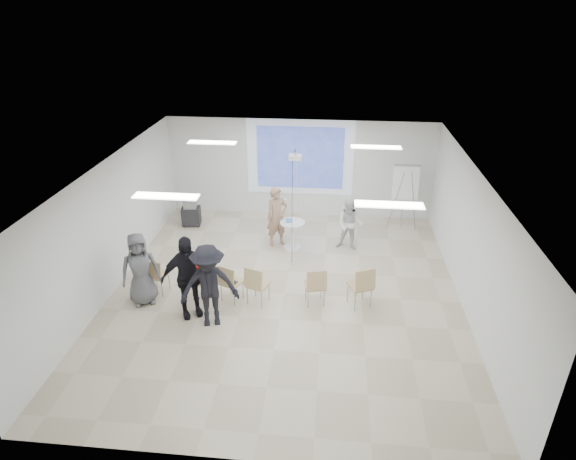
# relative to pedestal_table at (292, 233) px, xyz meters

# --- Properties ---
(floor) EXTENTS (8.00, 9.00, 0.10)m
(floor) POSITION_rel_pedestal_table_xyz_m (0.02, -2.21, -0.51)
(floor) COLOR beige
(floor) RESTS_ON ground
(ceiling) EXTENTS (8.00, 9.00, 0.10)m
(ceiling) POSITION_rel_pedestal_table_xyz_m (0.02, -2.21, 2.59)
(ceiling) COLOR white
(ceiling) RESTS_ON wall_back
(wall_back) EXTENTS (8.00, 0.10, 3.00)m
(wall_back) POSITION_rel_pedestal_table_xyz_m (0.02, 2.34, 1.04)
(wall_back) COLOR silver
(wall_back) RESTS_ON floor
(wall_left) EXTENTS (0.10, 9.00, 3.00)m
(wall_left) POSITION_rel_pedestal_table_xyz_m (-4.03, -2.21, 1.04)
(wall_left) COLOR silver
(wall_left) RESTS_ON floor
(wall_right) EXTENTS (0.10, 9.00, 3.00)m
(wall_right) POSITION_rel_pedestal_table_xyz_m (4.07, -2.21, 1.04)
(wall_right) COLOR silver
(wall_right) RESTS_ON floor
(projection_halo) EXTENTS (3.20, 0.01, 2.30)m
(projection_halo) POSITION_rel_pedestal_table_xyz_m (0.02, 2.27, 1.39)
(projection_halo) COLOR silver
(projection_halo) RESTS_ON wall_back
(projection_image) EXTENTS (2.60, 0.01, 1.90)m
(projection_image) POSITION_rel_pedestal_table_xyz_m (0.02, 2.26, 1.39)
(projection_image) COLOR #3348AD
(projection_image) RESTS_ON wall_back
(pedestal_table) EXTENTS (0.79, 0.79, 0.82)m
(pedestal_table) POSITION_rel_pedestal_table_xyz_m (0.00, 0.00, 0.00)
(pedestal_table) COLOR white
(pedestal_table) RESTS_ON floor
(player_left) EXTENTS (0.83, 0.74, 1.89)m
(player_left) POSITION_rel_pedestal_table_xyz_m (-0.44, 0.20, 0.49)
(player_left) COLOR #A67E65
(player_left) RESTS_ON floor
(player_right) EXTENTS (0.90, 0.78, 1.62)m
(player_right) POSITION_rel_pedestal_table_xyz_m (1.53, 0.14, 0.36)
(player_right) COLOR white
(player_right) RESTS_ON floor
(controller_left) EXTENTS (0.10, 0.13, 0.04)m
(controller_left) POSITION_rel_pedestal_table_xyz_m (-0.26, 0.45, 0.79)
(controller_left) COLOR white
(controller_left) RESTS_ON player_left
(controller_right) EXTENTS (0.07, 0.13, 0.04)m
(controller_right) POSITION_rel_pedestal_table_xyz_m (1.35, 0.39, 0.64)
(controller_right) COLOR silver
(controller_right) RESTS_ON player_right
(chair_far_left) EXTENTS (0.49, 0.52, 0.91)m
(chair_far_left) POSITION_rel_pedestal_table_xyz_m (-2.90, -2.52, 0.08)
(chair_far_left) COLOR tan
(chair_far_left) RESTS_ON floor
(chair_left_mid) EXTENTS (0.46, 0.48, 0.79)m
(chair_left_mid) POSITION_rel_pedestal_table_xyz_m (-1.82, -2.57, 0.01)
(chair_left_mid) COLOR tan
(chair_left_mid) RESTS_ON floor
(chair_left_inner) EXTENTS (0.58, 0.60, 0.92)m
(chair_left_inner) POSITION_rel_pedestal_table_xyz_m (-1.16, -2.64, 0.09)
(chair_left_inner) COLOR tan
(chair_left_inner) RESTS_ON floor
(chair_center) EXTENTS (0.58, 0.60, 0.95)m
(chair_center) POSITION_rel_pedestal_table_xyz_m (-0.56, -2.69, 0.10)
(chair_center) COLOR tan
(chair_center) RESTS_ON floor
(chair_right_inner) EXTENTS (0.53, 0.56, 0.94)m
(chair_right_inner) POSITION_rel_pedestal_table_xyz_m (0.75, -2.61, 0.10)
(chair_right_inner) COLOR tan
(chair_right_inner) RESTS_ON floor
(chair_right_far) EXTENTS (0.64, 0.65, 1.01)m
(chair_right_far) POSITION_rel_pedestal_table_xyz_m (1.76, -2.58, 0.14)
(chair_right_far) COLOR tan
(chair_right_far) RESTS_ON floor
(red_jacket) EXTENTS (0.44, 0.20, 0.41)m
(red_jacket) POSITION_rel_pedestal_table_xyz_m (-1.84, -2.72, 0.26)
(red_jacket) COLOR #A01813
(red_jacket) RESTS_ON chair_left_mid
(laptop) EXTENTS (0.41, 0.36, 0.03)m
(laptop) POSITION_rel_pedestal_table_xyz_m (-1.13, -2.55, 0.04)
(laptop) COLOR black
(laptop) RESTS_ON chair_left_inner
(audience_left) EXTENTS (1.46, 1.26, 2.16)m
(audience_left) POSITION_rel_pedestal_table_xyz_m (-1.92, -3.21, 0.62)
(audience_left) COLOR black
(audience_left) RESTS_ON floor
(audience_mid) EXTENTS (1.50, 1.07, 2.10)m
(audience_mid) POSITION_rel_pedestal_table_xyz_m (-1.39, -3.48, 0.59)
(audience_mid) COLOR black
(audience_mid) RESTS_ON floor
(audience_outer) EXTENTS (1.10, 0.95, 1.90)m
(audience_outer) POSITION_rel_pedestal_table_xyz_m (-3.09, -2.85, 0.50)
(audience_outer) COLOR slate
(audience_outer) RESTS_ON floor
(flipchart_easel) EXTENTS (0.87, 0.65, 2.00)m
(flipchart_easel) POSITION_rel_pedestal_table_xyz_m (3.08, 1.49, 1.02)
(flipchart_easel) COLOR #96999E
(flipchart_easel) RESTS_ON floor
(av_cart) EXTENTS (0.57, 0.48, 0.79)m
(av_cart) POSITION_rel_pedestal_table_xyz_m (-3.14, 1.18, -0.09)
(av_cart) COLOR black
(av_cart) RESTS_ON floor
(ceiling_projector) EXTENTS (0.30, 0.25, 3.00)m
(ceiling_projector) POSITION_rel_pedestal_table_xyz_m (0.12, -0.72, 2.23)
(ceiling_projector) COLOR white
(ceiling_projector) RESTS_ON ceiling
(fluor_panel_nw) EXTENTS (1.20, 0.30, 0.02)m
(fluor_panel_nw) POSITION_rel_pedestal_table_xyz_m (-1.98, -0.21, 2.51)
(fluor_panel_nw) COLOR white
(fluor_panel_nw) RESTS_ON ceiling
(fluor_panel_ne) EXTENTS (1.20, 0.30, 0.02)m
(fluor_panel_ne) POSITION_rel_pedestal_table_xyz_m (2.02, -0.21, 2.51)
(fluor_panel_ne) COLOR white
(fluor_panel_ne) RESTS_ON ceiling
(fluor_panel_sw) EXTENTS (1.20, 0.30, 0.02)m
(fluor_panel_sw) POSITION_rel_pedestal_table_xyz_m (-1.98, -3.71, 2.51)
(fluor_panel_sw) COLOR white
(fluor_panel_sw) RESTS_ON ceiling
(fluor_panel_se) EXTENTS (1.20, 0.30, 0.02)m
(fluor_panel_se) POSITION_rel_pedestal_table_xyz_m (2.02, -3.71, 2.51)
(fluor_panel_se) COLOR white
(fluor_panel_se) RESTS_ON ceiling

